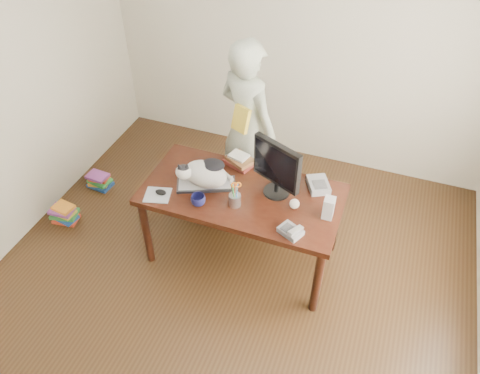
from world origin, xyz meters
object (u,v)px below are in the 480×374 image
at_px(desk, 245,200).
at_px(pen_cup, 235,199).
at_px(phone, 291,231).
at_px(mouse, 161,192).
at_px(book_stack, 240,160).
at_px(coffee_mug, 198,200).
at_px(speaker, 329,208).
at_px(cat, 204,173).
at_px(calculator, 318,185).
at_px(monitor, 277,167).
at_px(book_pile_b, 99,181).
at_px(book_pile_a, 64,214).
at_px(keyboard, 206,184).
at_px(baseball, 294,204).
at_px(person, 248,128).

bearing_deg(desk, pen_cup, -90.60).
relative_size(desk, phone, 7.84).
bearing_deg(mouse, book_stack, 36.70).
height_order(pen_cup, coffee_mug, pen_cup).
bearing_deg(book_stack, speaker, -0.60).
distance_m(cat, book_stack, 0.41).
distance_m(phone, calculator, 0.57).
xyz_separation_m(cat, monitor, (0.57, 0.11, 0.14)).
bearing_deg(book_pile_b, book_stack, -0.65).
bearing_deg(calculator, monitor, -175.65).
relative_size(phone, book_pile_a, 0.76).
height_order(monitor, book_stack, monitor).
relative_size(coffee_mug, calculator, 0.44).
relative_size(keyboard, cat, 1.15).
distance_m(phone, book_pile_a, 2.34).
xyz_separation_m(baseball, book_stack, (-0.58, 0.35, 0.00)).
distance_m(keyboard, book_pile_b, 1.62).
bearing_deg(baseball, coffee_mug, -162.28).
bearing_deg(calculator, pen_cup, -170.17).
height_order(cat, book_pile_b, cat).
bearing_deg(monitor, person, 149.84).
height_order(speaker, book_pile_b, speaker).
distance_m(keyboard, book_pile_a, 1.61).
bearing_deg(monitor, book_pile_b, -163.64).
bearing_deg(phone, calculator, 108.21).
distance_m(speaker, person, 1.19).
relative_size(monitor, book_pile_a, 1.80).
relative_size(cat, baseball, 5.67).
distance_m(cat, coffee_mug, 0.24).
bearing_deg(calculator, book_stack, 147.41).
relative_size(pen_cup, book_pile_b, 0.92).
bearing_deg(desk, mouse, -151.61).
xyz_separation_m(phone, calculator, (0.07, 0.56, 0.00)).
bearing_deg(book_pile_b, pen_cup, -16.39).
relative_size(monitor, coffee_mug, 4.28).
bearing_deg(desk, calculator, 19.00).
bearing_deg(book_pile_b, mouse, -28.01).
xyz_separation_m(book_stack, book_pile_b, (-1.58, 0.02, -0.72)).
bearing_deg(person, monitor, 150.49).
bearing_deg(mouse, baseball, -2.88).
relative_size(calculator, book_pile_a, 0.96).
bearing_deg(mouse, person, 53.62).
bearing_deg(baseball, book_pile_b, 170.20).
relative_size(pen_cup, mouse, 2.28).
bearing_deg(book_stack, phone, -22.22).
height_order(phone, calculator, phone).
bearing_deg(cat, coffee_mug, -102.05).
height_order(monitor, mouse, monitor).
bearing_deg(keyboard, monitor, -12.98).
relative_size(desk, coffee_mug, 14.08).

